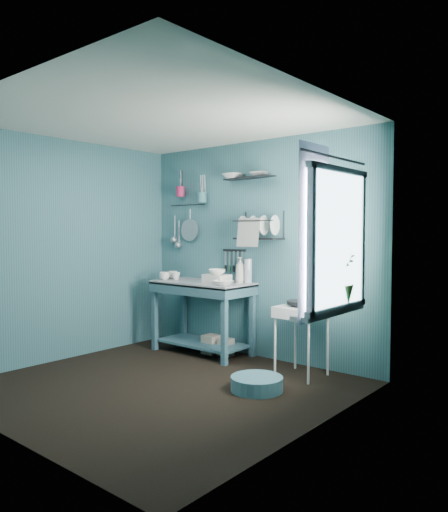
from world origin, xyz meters
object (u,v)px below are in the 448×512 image
Objects in this scene: water_bottle at (248,271)px; storage_tin_small at (226,347)px; work_counter at (202,317)px; wash_tub at (217,279)px; utensil_cup_teal at (202,197)px; frying_pan at (302,303)px; mug_left at (164,276)px; mug_mid at (176,276)px; floor_basin at (257,384)px; potted_plant at (338,279)px; dish_rack at (259,225)px; storage_tin_large at (211,344)px; mug_right at (173,275)px; utensil_cup_magenta at (180,192)px; colander at (190,230)px; hotplate_stand at (302,341)px; soap_bottle at (240,270)px.

water_bottle is 1.40× the size of storage_tin_small.
work_counter is at bearing -165.07° from storage_tin_small.
wash_tub reaches higher than storage_tin_small.
frying_pan is at bearing -10.08° from utensil_cup_teal.
mug_left is 0.14m from mug_mid.
mug_mid is at bearing 158.89° from floor_basin.
dish_rack is at bearing 151.24° from potted_plant.
storage_tin_large is (-0.60, -0.13, -1.42)m from dish_rack.
mug_mid is (0.10, 0.10, -0.00)m from mug_left.
potted_plant is (2.56, -0.57, 0.15)m from mug_right.
water_bottle is 0.93× the size of frying_pan.
utensil_cup_magenta reaches higher than dish_rack.
colander is 0.58× the size of floor_basin.
colander is (-1.86, 0.32, 0.73)m from frying_pan.
work_counter is at bearing 177.62° from frying_pan.
mug_mid is 0.45× the size of storage_tin_large.
mug_mid is 1.06m from storage_tin_small.
water_bottle is at bearing 164.18° from dish_rack.
frying_pan is at bearing -4.75° from storage_tin_large.
dish_rack reaches higher than storage_tin_large.
utensil_cup_magenta reaches higher than water_bottle.
frying_pan is (1.16, -0.04, -0.16)m from wash_tub.
hotplate_stand is (1.89, 0.10, -0.55)m from mug_left.
dish_rack reaches higher than storage_tin_small.
colander reaches higher than mug_mid.
mug_mid is 0.36× the size of wash_tub.
utensil_cup_teal is (0.17, 0.29, 0.97)m from mug_mid.
soap_bottle is 1.49× the size of storage_tin_small.
floor_basin is (1.03, -0.80, -0.04)m from storage_tin_small.
utensil_cup_magenta reaches higher than mug_mid.
storage_tin_large is (0.10, 0.05, -0.32)m from work_counter.
mug_right is (-0.12, 0.06, 0.00)m from mug_mid.
utensil_cup_teal is at bearing 169.92° from frying_pan.
utensil_cup_magenta is 0.65× the size of storage_tin_small.
mug_right is 2.63m from potted_plant.
wash_tub is 2.15× the size of utensil_cup_teal.
wash_tub is 0.94m from colander.
frying_pan reaches higher than floor_basin.
mug_left is at bearing -74.83° from utensil_cup_magenta.
colander is at bearing 173.38° from dish_rack.
frying_pan is 1.08m from dish_rack.
soap_bottle is 1.21m from hotplate_stand.
mug_right is 2.14m from floor_basin.
mug_left is 0.70m from colander.
dish_rack is 2.50× the size of storage_tin_large.
water_bottle reaches higher than mug_right.
soap_bottle is at bearing 52.31° from wash_tub.
utensil_cup_magenta is (-1.11, 0.01, 0.97)m from water_bottle.
floor_basin is (1.92, -0.95, -1.90)m from utensil_cup_magenta.
dish_rack is (-0.71, 0.24, 1.17)m from hotplate_stand.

